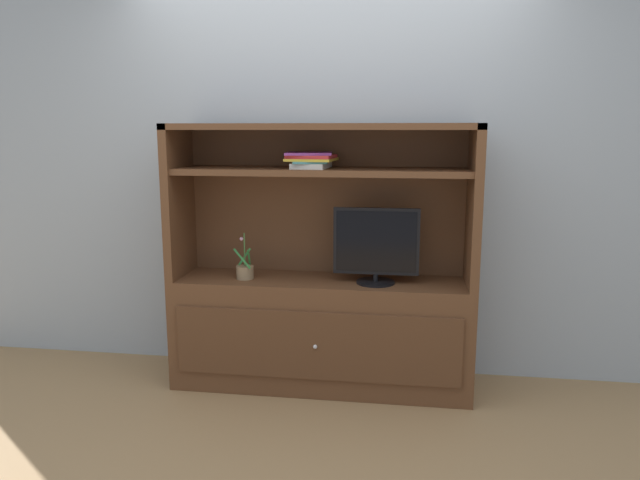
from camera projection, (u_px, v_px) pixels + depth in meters
The scene contains 6 objects.
ground_plane at pixel (311, 414), 3.29m from camera, with size 8.00×8.00×0.00m, color #99754C.
painted_rear_wall at pixel (329, 155), 3.76m from camera, with size 6.00×0.10×2.80m, color #9EA8B2.
media_console at pixel (321, 305), 3.59m from camera, with size 1.80×0.48×1.59m.
tv_monitor at pixel (376, 246), 3.42m from camera, with size 0.50×0.22×0.45m.
potted_plant at pixel (245, 271), 3.56m from camera, with size 0.12×0.10×0.28m.
magazine_stack at pixel (311, 160), 3.42m from camera, with size 0.31×0.31×0.09m.
Camera 1 is at (0.49, -3.01, 1.56)m, focal length 33.19 mm.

